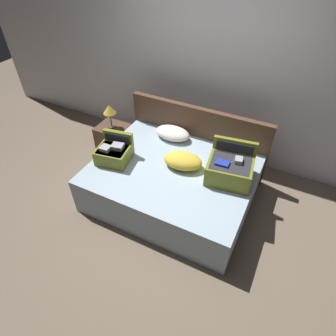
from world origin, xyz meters
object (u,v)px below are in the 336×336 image
Objects in this scene: bed at (172,184)px; pillow_near_headboard at (173,133)px; hard_case_medium at (114,152)px; nightstand at (114,139)px; hard_case_large at (230,168)px; pillow_center_head at (183,161)px; table_lamp at (109,110)px.

pillow_near_headboard reaches higher than bed.
bed is 4.38× the size of hard_case_medium.
hard_case_large is at bearing -10.31° from nightstand.
hard_case_large is 0.57m from pillow_center_head.
hard_case_medium is at bearing -162.39° from pillow_center_head.
pillow_near_headboard is 1.03× the size of pillow_center_head.
hard_case_large is 1.27× the size of hard_case_medium.
pillow_near_headboard is 1.35× the size of table_lamp.
pillow_near_headboard is at bearing 115.78° from bed.
pillow_center_head reaches higher than pillow_near_headboard.
nightstand is at bearing 163.19° from pillow_center_head.
pillow_center_head is (0.82, 0.26, -0.03)m from hard_case_medium.
table_lamp is (0.00, 0.00, 0.51)m from nightstand.
pillow_near_headboard is 0.61m from pillow_center_head.
bed is 3.46× the size of hard_case_large.
table_lamp is at bearing -175.49° from pillow_near_headboard.
hard_case_medium reaches higher than nightstand.
nightstand is at bearing -90.00° from table_lamp.
pillow_near_headboard is 1.04m from nightstand.
pillow_center_head is (0.38, -0.48, 0.01)m from pillow_near_headboard.
hard_case_medium is at bearing -175.12° from hard_case_large.
table_lamp is at bearing 161.53° from hard_case_large.
hard_case_large is 1.20× the size of pillow_center_head.
bed reaches higher than nightstand.
hard_case_large reaches higher than table_lamp.
hard_case_large is at bearing 6.11° from pillow_center_head.
hard_case_medium is 1.23× the size of table_lamp.
hard_case_large is at bearing -10.31° from table_lamp.
bed is 4.13× the size of pillow_center_head.
hard_case_medium reaches higher than pillow_center_head.
nightstand is 0.51m from table_lamp.
nightstand is (-1.35, 0.41, -0.37)m from pillow_center_head.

